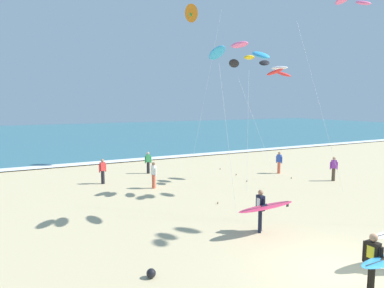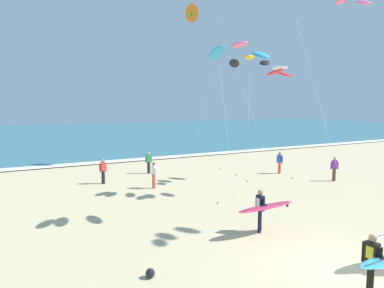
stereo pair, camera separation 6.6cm
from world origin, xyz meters
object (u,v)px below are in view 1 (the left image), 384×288
bystander_green_top (148,162)px  bystander_blue_top (279,162)px  bystander_purple_top (334,169)px  bystander_white_top (154,175)px  surfer_third (378,260)px  beach_ball (151,273)px  kite_arc_golden_outer (249,62)px  surfer_lead (263,207)px  kite_arc_rose_distant (239,51)px  kite_arc_ivory_near (279,72)px  bystander_red_top (103,171)px  kite_arc_violet_low (353,0)px  kite_delta_amber_far (192,14)px

bystander_green_top → bystander_blue_top: 9.53m
bystander_purple_top → bystander_white_top: same height
bystander_green_top → surfer_third: bearing=-91.4°
beach_ball → kite_arc_golden_outer: bearing=37.9°
surfer_lead → kite_arc_rose_distant: kite_arc_rose_distant is taller
surfer_lead → bystander_purple_top: surfer_lead is taller
kite_arc_ivory_near → bystander_green_top: bearing=138.2°
kite_arc_rose_distant → bystander_green_top: kite_arc_rose_distant is taller
bystander_red_top → bystander_white_top: bearing=-46.9°
bystander_green_top → kite_arc_violet_low: bearing=-53.8°
surfer_lead → bystander_red_top: (-3.55, 11.33, -0.24)m
bystander_white_top → beach_ball: bearing=-111.9°
kite_arc_rose_distant → beach_ball: bearing=-149.6°
kite_arc_violet_low → kite_delta_amber_far: bearing=104.7°
bystander_purple_top → bystander_blue_top: same height
surfer_third → bystander_green_top: surfer_third is taller
kite_arc_golden_outer → bystander_green_top: bearing=111.1°
bystander_white_top → bystander_blue_top: bearing=-0.7°
surfer_third → kite_arc_ivory_near: (7.20, 11.94, 6.06)m
surfer_lead → bystander_red_top: 11.87m
surfer_third → bystander_red_top: bearing=101.3°
surfer_lead → surfer_third: (-0.30, -4.93, -0.01)m
surfer_lead → bystander_green_top: 13.04m
surfer_lead → bystander_blue_top: bearing=45.1°
kite_arc_rose_distant → bystander_blue_top: bearing=38.5°
kite_arc_ivory_near → kite_delta_amber_far: bearing=106.4°
kite_arc_ivory_near → bystander_blue_top: (1.69, 1.61, -6.29)m
bystander_blue_top → bystander_red_top: bearing=167.4°
kite_arc_golden_outer → beach_ball: bearing=-142.1°
bystander_purple_top → kite_arc_ivory_near: bearing=148.7°
bystander_white_top → bystander_green_top: (1.27, 4.31, 0.00)m
surfer_third → kite_arc_golden_outer: size_ratio=0.27×
beach_ball → bystander_blue_top: bearing=35.6°
bystander_purple_top → surfer_third: bearing=-136.0°
kite_arc_rose_distant → kite_arc_golden_outer: (3.10, 3.42, 0.12)m
kite_arc_rose_distant → bystander_white_top: (-1.18, 6.90, -6.40)m
bystander_green_top → kite_arc_golden_outer: bearing=-68.9°
bystander_purple_top → kite_arc_rose_distant: bearing=-162.1°
kite_arc_rose_distant → bystander_blue_top: 12.64m
kite_arc_rose_distant → kite_arc_golden_outer: kite_arc_golden_outer is taller
kite_arc_golden_outer → beach_ball: 12.72m
surfer_third → kite_delta_amber_far: 23.11m
surfer_lead → bystander_purple_top: bearing=26.7°
surfer_third → beach_ball: size_ratio=7.29×
bystander_red_top → beach_ball: size_ratio=5.68×
bystander_red_top → kite_arc_ivory_near: bearing=-22.4°
surfer_lead → kite_arc_violet_low: 12.53m
beach_ball → kite_arc_violet_low: bearing=16.1°
surfer_third → bystander_blue_top: size_ratio=1.28×
bystander_white_top → bystander_red_top: size_ratio=1.00×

